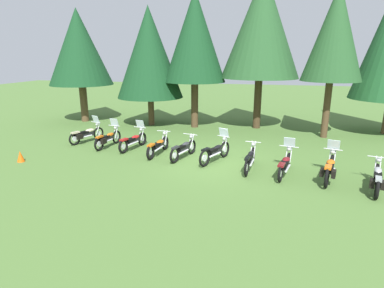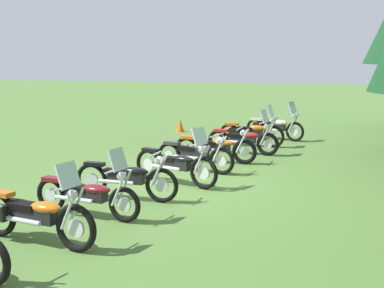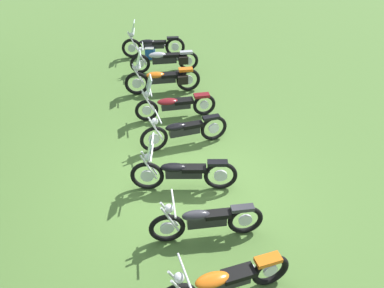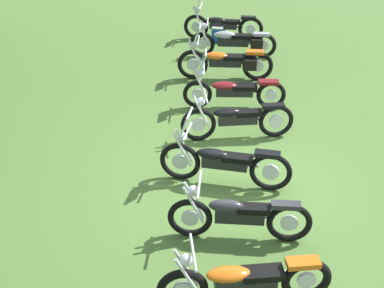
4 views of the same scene
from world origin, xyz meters
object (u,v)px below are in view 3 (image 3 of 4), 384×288
Objects in this scene: motorcycle_5 at (182,172)px; motorcycle_7 at (175,104)px; motorcycle_9 at (166,59)px; motorcycle_4 at (206,221)px; motorcycle_3 at (224,281)px; motorcycle_8 at (164,78)px; motorcycle_6 at (184,131)px; motorcycle_10 at (152,45)px; picnic_cooler at (150,51)px.

motorcycle_5 reaches higher than motorcycle_7.
motorcycle_9 is (5.87, -1.83, -0.03)m from motorcycle_5.
motorcycle_3 is at bearing 93.79° from motorcycle_4.
motorcycle_8 is (1.57, -0.26, 0.04)m from motorcycle_7.
motorcycle_4 reaches higher than motorcycle_3.
motorcycle_5 is at bearing 84.26° from motorcycle_7.
motorcycle_8 is at bearing -97.32° from motorcycle_3.
motorcycle_6 is (1.52, -0.68, -0.03)m from motorcycle_5.
motorcycle_9 is at bearing -99.09° from motorcycle_3.
motorcycle_10 reaches higher than motorcycle_6.
motorcycle_8 is (5.91, -1.36, 0.04)m from motorcycle_4.
motorcycle_9 is (1.43, -0.61, -0.03)m from motorcycle_8.
motorcycle_5 is at bearing 95.16° from motorcycle_10.
motorcycle_6 is 1.02× the size of motorcycle_10.
motorcycle_7 is 1.59m from motorcycle_8.
motorcycle_8 reaches higher than motorcycle_3.
motorcycle_6 is 2.97m from motorcycle_8.
motorcycle_10 is at bearing -95.52° from motorcycle_6.
motorcycle_3 is 1.01× the size of motorcycle_6.
motorcycle_10 is at bearing -97.18° from motorcycle_3.
motorcycle_9 is (4.35, -1.15, 0.00)m from motorcycle_6.
motorcycle_6 reaches higher than picnic_cooler.
motorcycle_4 is at bearing -96.78° from motorcycle_3.
motorcycle_4 is at bearing 92.07° from motorcycle_8.
motorcycle_9 is (2.99, -0.86, 0.01)m from motorcycle_7.
motorcycle_4 is at bearing 80.75° from motorcycle_6.
motorcycle_7 reaches higher than motorcycle_3.
motorcycle_3 is 10.30m from picnic_cooler.
motorcycle_5 reaches higher than motorcycle_3.
motorcycle_6 reaches higher than motorcycle_3.
motorcycle_7 is at bearing 95.77° from motorcycle_8.
motorcycle_8 is at bearing -94.68° from motorcycle_6.
motorcycle_6 is at bearing 169.55° from picnic_cooler.
motorcycle_4 is 8.97m from picnic_cooler.
motorcycle_7 is at bearing -88.18° from motorcycle_4.
motorcycle_7 is at bearing 170.08° from picnic_cooler.
motorcycle_8 is at bearing 82.42° from motorcycle_9.
picnic_cooler is at bearing -94.53° from motorcycle_6.
motorcycle_4 is at bearing 88.61° from motorcycle_7.
motorcycle_5 is 0.96× the size of motorcycle_7.
motorcycle_4 is 0.93× the size of motorcycle_6.
picnic_cooler is (2.86, -0.52, -0.26)m from motorcycle_8.
motorcycle_5 is at bearing 88.14° from motorcycle_9.
motorcycle_5 is at bearing 166.58° from picnic_cooler.
motorcycle_3 is 3.61× the size of picnic_cooler.
picnic_cooler is at bearing -79.77° from motorcycle_5.
motorcycle_9 is at bearing -83.66° from motorcycle_5.
motorcycle_3 is 5.81m from motorcycle_7.
motorcycle_4 is 1.47m from motorcycle_5.
motorcycle_10 reaches higher than picnic_cooler.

